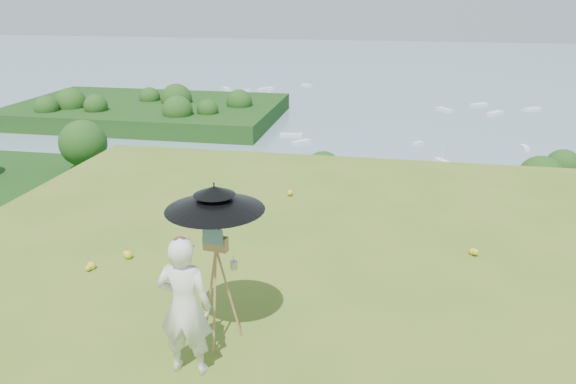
# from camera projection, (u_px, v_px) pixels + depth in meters

# --- Properties ---
(ground) EXTENTS (14.00, 14.00, 0.00)m
(ground) POSITION_uv_depth(u_px,v_px,m) (359.00, 306.00, 7.37)
(ground) COLOR #537220
(ground) RESTS_ON ground
(shoreline_tier) EXTENTS (170.00, 28.00, 8.00)m
(shoreline_tier) POSITION_uv_depth(u_px,v_px,m) (383.00, 257.00, 88.88)
(shoreline_tier) COLOR slate
(shoreline_tier) RESTS_ON bay_water
(bay_water) EXTENTS (700.00, 700.00, 0.00)m
(bay_water) POSITION_uv_depth(u_px,v_px,m) (395.00, 84.00, 240.66)
(bay_water) COLOR #7393A5
(bay_water) RESTS_ON ground
(peninsula) EXTENTS (90.00, 60.00, 12.00)m
(peninsula) POSITION_uv_depth(u_px,v_px,m) (147.00, 103.00, 173.69)
(peninsula) COLOR #123A0F
(peninsula) RESTS_ON bay_water
(slope_trees) EXTENTS (110.00, 50.00, 6.00)m
(slope_trees) POSITION_uv_depth(u_px,v_px,m) (382.00, 241.00, 44.80)
(slope_trees) COLOR #204414
(slope_trees) RESTS_ON forest_slope
(harbor_town) EXTENTS (110.00, 22.00, 5.00)m
(harbor_town) POSITION_uv_depth(u_px,v_px,m) (385.00, 220.00, 86.67)
(harbor_town) COLOR beige
(harbor_town) RESTS_ON shoreline_tier
(moored_boats) EXTENTS (140.00, 140.00, 0.70)m
(moored_boats) POSITION_uv_depth(u_px,v_px,m) (350.00, 122.00, 169.76)
(moored_boats) COLOR white
(moored_boats) RESTS_ON bay_water
(wildflowers) EXTENTS (10.00, 10.50, 0.12)m
(wildflowers) POSITION_uv_depth(u_px,v_px,m) (360.00, 292.00, 7.58)
(wildflowers) COLOR yellow
(wildflowers) RESTS_ON ground
(painter) EXTENTS (0.59, 0.39, 1.59)m
(painter) POSITION_uv_depth(u_px,v_px,m) (185.00, 306.00, 5.86)
(painter) COLOR silver
(painter) RESTS_ON ground
(field_easel) EXTENTS (0.62, 0.62, 1.47)m
(field_easel) POSITION_uv_depth(u_px,v_px,m) (218.00, 286.00, 6.40)
(field_easel) COLOR #92633D
(field_easel) RESTS_ON ground
(sun_umbrella) EXTENTS (1.23, 1.23, 0.76)m
(sun_umbrella) POSITION_uv_depth(u_px,v_px,m) (215.00, 215.00, 6.13)
(sun_umbrella) COLOR black
(sun_umbrella) RESTS_ON field_easel
(painter_cap) EXTENTS (0.18, 0.22, 0.10)m
(painter_cap) POSITION_uv_depth(u_px,v_px,m) (180.00, 241.00, 5.61)
(painter_cap) COLOR #DB7883
(painter_cap) RESTS_ON painter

